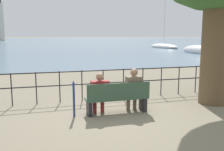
{
  "coord_description": "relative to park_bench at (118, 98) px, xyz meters",
  "views": [
    {
      "loc": [
        -2.1,
        -6.6,
        2.18
      ],
      "look_at": [
        0.0,
        0.5,
        1.0
      ],
      "focal_mm": 40.0,
      "sensor_mm": 36.0,
      "label": 1
    }
  ],
  "objects": [
    {
      "name": "sailboat_1",
      "position": [
        18.01,
        20.84,
        -0.11
      ],
      "size": [
        2.87,
        8.53,
        11.16
      ],
      "rotation": [
        0.0,
        0.0,
        -0.05
      ],
      "color": "silver",
      "rests_on": "ground_plane"
    },
    {
      "name": "sailboat_2",
      "position": [
        20.32,
        35.37,
        -0.18
      ],
      "size": [
        3.12,
        8.49,
        8.91
      ],
      "rotation": [
        0.0,
        0.0,
        0.06
      ],
      "color": "white",
      "rests_on": "ground_plane"
    },
    {
      "name": "seated_person_right",
      "position": [
        0.5,
        0.07,
        0.26
      ],
      "size": [
        0.45,
        0.35,
        1.26
      ],
      "color": "brown",
      "rests_on": "ground_plane"
    },
    {
      "name": "promenade_railing",
      "position": [
        0.0,
        1.63,
        0.26
      ],
      "size": [
        11.83,
        0.04,
        1.05
      ],
      "color": "black",
      "rests_on": "ground_plane"
    },
    {
      "name": "ground_plane",
      "position": [
        0.0,
        0.06,
        -0.43
      ],
      "size": [
        1000.0,
        1000.0,
        0.0
      ],
      "primitive_type": "plane",
      "color": "#7A705B"
    },
    {
      "name": "closed_umbrella",
      "position": [
        -1.23,
        0.03,
        0.13
      ],
      "size": [
        0.09,
        0.09,
        1.01
      ],
      "color": "navy",
      "rests_on": "ground_plane"
    },
    {
      "name": "seated_person_left",
      "position": [
        -0.5,
        0.08,
        0.22
      ],
      "size": [
        0.5,
        0.35,
        1.18
      ],
      "color": "maroon",
      "rests_on": "ground_plane"
    },
    {
      "name": "harbor_water",
      "position": [
        0.0,
        159.03,
        -0.43
      ],
      "size": [
        600.0,
        300.0,
        0.01
      ],
      "color": "slate",
      "rests_on": "ground_plane"
    },
    {
      "name": "park_bench",
      "position": [
        0.0,
        0.0,
        0.0
      ],
      "size": [
        1.81,
        0.45,
        0.9
      ],
      "color": "#334C38",
      "rests_on": "ground_plane"
    }
  ]
}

